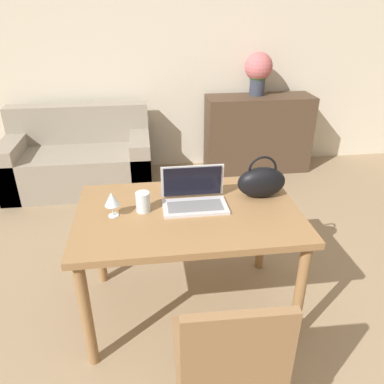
% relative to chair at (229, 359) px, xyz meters
% --- Properties ---
extents(wall_back, '(10.00, 0.06, 2.70)m').
position_rel_chair_xyz_m(wall_back, '(0.03, 3.25, 0.87)').
color(wall_back, beige).
rests_on(wall_back, ground_plane).
extents(dining_table, '(1.28, 0.81, 0.73)m').
position_rel_chair_xyz_m(dining_table, '(-0.07, 0.81, 0.16)').
color(dining_table, olive).
rests_on(dining_table, ground_plane).
extents(chair, '(0.45, 0.45, 0.86)m').
position_rel_chair_xyz_m(chair, '(0.00, 0.00, 0.00)').
color(chair, olive).
rests_on(chair, ground_plane).
extents(couch, '(1.47, 0.78, 0.82)m').
position_rel_chair_xyz_m(couch, '(-0.98, 2.77, -0.20)').
color(couch, gray).
rests_on(couch, ground_plane).
extents(sideboard, '(1.18, 0.40, 0.86)m').
position_rel_chair_xyz_m(sideboard, '(1.00, 2.96, -0.05)').
color(sideboard, '#4C3828').
rests_on(sideboard, ground_plane).
extents(laptop, '(0.37, 0.24, 0.22)m').
position_rel_chair_xyz_m(laptop, '(-0.03, 0.89, 0.31)').
color(laptop, silver).
rests_on(laptop, dining_table).
extents(drinking_glass, '(0.08, 0.08, 0.12)m').
position_rel_chair_xyz_m(drinking_glass, '(-0.32, 0.85, 0.31)').
color(drinking_glass, silver).
rests_on(drinking_glass, dining_table).
extents(wine_glass, '(0.08, 0.08, 0.15)m').
position_rel_chair_xyz_m(wine_glass, '(-0.49, 0.81, 0.35)').
color(wine_glass, silver).
rests_on(wine_glass, dining_table).
extents(handbag, '(0.29, 0.14, 0.27)m').
position_rel_chair_xyz_m(handbag, '(0.39, 0.93, 0.35)').
color(handbag, black).
rests_on(handbag, dining_table).
extents(flower_vase, '(0.30, 0.30, 0.45)m').
position_rel_chair_xyz_m(flower_vase, '(0.96, 3.02, 0.64)').
color(flower_vase, '#333847').
rests_on(flower_vase, sideboard).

